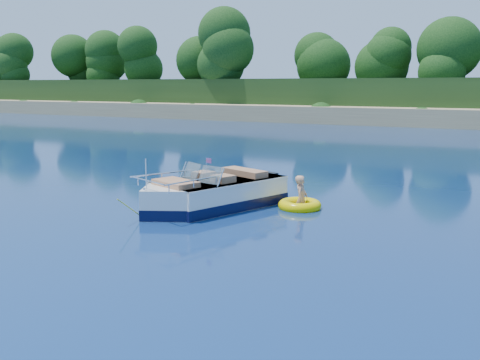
{
  "coord_description": "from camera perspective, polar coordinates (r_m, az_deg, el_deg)",
  "views": [
    {
      "loc": [
        9.3,
        -10.67,
        3.43
      ],
      "look_at": [
        2.6,
        2.1,
        0.85
      ],
      "focal_mm": 40.0,
      "sensor_mm": 36.0,
      "label": 1
    }
  ],
  "objects": [
    {
      "name": "ground",
      "position": [
        14.56,
        -13.03,
        -3.75
      ],
      "size": [
        160.0,
        160.0,
        0.0
      ],
      "primitive_type": "plane",
      "color": "#091B44",
      "rests_on": "ground"
    },
    {
      "name": "shoreline",
      "position": [
        75.06,
        20.75,
        7.63
      ],
      "size": [
        170.0,
        59.0,
        6.0
      ],
      "color": "#8C7351",
      "rests_on": "ground"
    },
    {
      "name": "treeline",
      "position": [
        52.55,
        17.92,
        11.98
      ],
      "size": [
        150.0,
        7.12,
        8.19
      ],
      "color": "#322010",
      "rests_on": "ground"
    },
    {
      "name": "motorboat",
      "position": [
        15.02,
        -3.23,
        -1.71
      ],
      "size": [
        3.08,
        5.19,
        1.81
      ],
      "rotation": [
        0.0,
        0.0,
        -0.35
      ],
      "color": "white",
      "rests_on": "ground"
    },
    {
      "name": "tow_tube",
      "position": [
        15.12,
        6.38,
        -2.71
      ],
      "size": [
        1.25,
        1.25,
        0.32
      ],
      "rotation": [
        0.0,
        0.0,
        0.03
      ],
      "color": "#E7CF00",
      "rests_on": "ground"
    },
    {
      "name": "boy",
      "position": [
        15.2,
        6.55,
        -2.97
      ],
      "size": [
        0.49,
        0.81,
        1.48
      ],
      "primitive_type": "imported",
      "rotation": [
        0.0,
        -0.17,
        1.79
      ],
      "color": "tan",
      "rests_on": "ground"
    }
  ]
}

